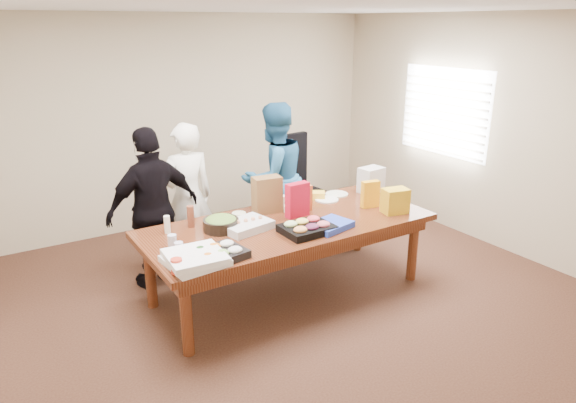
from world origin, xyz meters
TOP-DOWN VIEW (x-y plane):
  - floor at (0.00, 0.00)m, footprint 5.50×5.00m
  - ceiling at (0.00, 0.00)m, footprint 5.50×5.00m
  - wall_back at (0.00, 2.50)m, footprint 5.50×0.04m
  - wall_front at (0.00, -2.50)m, footprint 5.50×0.04m
  - wall_right at (2.75, 0.00)m, footprint 0.04×5.00m
  - window_panel at (2.72, 0.60)m, footprint 0.03×1.40m
  - window_blinds at (2.68, 0.60)m, footprint 0.04×1.36m
  - conference_table at (0.00, 0.00)m, footprint 2.80×1.20m
  - office_chair at (0.92, 1.18)m, footprint 0.69×0.69m
  - person_center at (-0.60, 1.07)m, footprint 0.59×0.39m
  - person_right at (0.46, 1.04)m, footprint 0.92×0.75m
  - person_left at (-1.04, 0.85)m, footprint 1.01×0.53m
  - veggie_tray at (-0.92, -0.38)m, footprint 0.48×0.40m
  - fruit_tray at (0.01, -0.31)m, footprint 0.46×0.36m
  - sheet_cake at (-0.43, 0.06)m, footprint 0.50×0.41m
  - salad_bowl at (-0.63, 0.17)m, footprint 0.39×0.39m
  - chip_bag_blue at (0.25, -0.33)m, footprint 0.45×0.37m
  - chip_bag_red at (0.17, 0.10)m, footprint 0.24×0.11m
  - chip_bag_yellow at (0.96, -0.07)m, footprint 0.20×0.11m
  - chip_bag_orange at (0.31, 0.21)m, footprint 0.18×0.11m
  - mayo_jar at (0.18, 0.39)m, footprint 0.09×0.09m
  - mustard_bottle at (0.04, 0.41)m, footprint 0.07×0.07m
  - dressing_bottle at (-0.84, 0.39)m, footprint 0.07×0.07m
  - ranch_bottle at (-1.08, 0.36)m, footprint 0.06×0.06m
  - banana_bunch at (0.62, 0.46)m, footprint 0.27×0.24m
  - bread_loaf at (0.08, 0.52)m, footprint 0.29×0.18m
  - kraft_bag at (-0.02, 0.37)m, footprint 0.30×0.20m
  - red_cup at (-1.30, -0.45)m, footprint 0.11×0.11m
  - clear_cup_a at (-1.15, -0.12)m, footprint 0.09×0.09m
  - clear_cup_b at (-1.15, 0.05)m, footprint 0.09×0.09m
  - pizza_box_lower at (-1.12, -0.37)m, footprint 0.48×0.48m
  - pizza_box_upper at (-1.13, -0.40)m, footprint 0.47×0.47m
  - plate_a at (0.92, 0.44)m, footprint 0.30×0.30m
  - plate_b at (0.71, 0.34)m, footprint 0.28×0.28m
  - dip_bowl_a at (0.19, 0.25)m, footprint 0.17×0.17m
  - dip_bowl_b at (-0.35, 0.36)m, footprint 0.14×0.14m
  - grocery_bag_white at (1.30, 0.31)m, footprint 0.29×0.22m
  - grocery_bag_yellow at (1.06, -0.34)m, footprint 0.28×0.22m

SIDE VIEW (x-z plane):
  - floor at x=0.00m, z-range -0.02..0.00m
  - conference_table at x=0.00m, z-range 0.00..0.75m
  - office_chair at x=0.92m, z-range 0.00..1.21m
  - plate_a at x=0.92m, z-range 0.75..0.76m
  - plate_b at x=0.71m, z-range 0.75..0.77m
  - pizza_box_lower at x=-1.12m, z-range 0.75..0.80m
  - dip_bowl_b at x=-0.35m, z-range 0.75..0.81m
  - chip_bag_blue at x=0.25m, z-range 0.75..0.81m
  - veggie_tray at x=-0.92m, z-range 0.75..0.82m
  - dip_bowl_a at x=0.19m, z-range 0.75..0.82m
  - fruit_tray at x=0.01m, z-range 0.75..0.82m
  - banana_bunch at x=0.62m, z-range 0.75..0.83m
  - sheet_cake at x=-0.43m, z-range 0.75..0.83m
  - clear_cup_a at x=-1.15m, z-range 0.75..0.85m
  - clear_cup_b at x=-1.15m, z-range 0.75..0.85m
  - bread_loaf at x=0.08m, z-range 0.75..0.86m
  - salad_bowl at x=-0.63m, z-range 0.75..0.86m
  - person_center at x=-0.60m, z-range 0.00..1.62m
  - red_cup at x=-1.30m, z-range 0.75..0.87m
  - mayo_jar at x=0.18m, z-range 0.75..0.88m
  - person_left at x=-1.04m, z-range 0.00..1.65m
  - mustard_bottle at x=0.04m, z-range 0.75..0.90m
  - pizza_box_upper at x=-1.13m, z-range 0.80..0.85m
  - ranch_bottle at x=-1.08m, z-range 0.75..0.92m
  - dressing_bottle at x=-0.84m, z-range 0.75..0.96m
  - person_right at x=0.46m, z-range 0.00..1.74m
  - grocery_bag_yellow at x=1.06m, z-range 0.75..1.00m
  - chip_bag_orange at x=0.31m, z-range 0.75..1.02m
  - chip_bag_yellow at x=0.96m, z-range 0.75..1.03m
  - grocery_bag_white at x=1.30m, z-range 0.75..1.04m
  - chip_bag_red at x=0.17m, z-range 0.75..1.09m
  - kraft_bag at x=-0.02m, z-range 0.75..1.12m
  - wall_back at x=0.00m, z-range 0.00..2.70m
  - wall_front at x=0.00m, z-range 0.00..2.70m
  - wall_right at x=2.75m, z-range 0.00..2.70m
  - window_panel at x=2.72m, z-range 0.95..2.05m
  - window_blinds at x=2.68m, z-range 1.00..2.00m
  - ceiling at x=0.00m, z-range 2.70..2.72m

